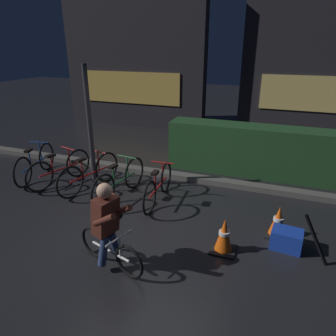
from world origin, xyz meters
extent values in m
plane|color=black|center=(0.00, 0.00, 0.00)|extent=(40.00, 40.00, 0.00)
cube|color=#56544F|center=(0.00, 2.20, 0.06)|extent=(12.00, 0.24, 0.12)
cube|color=#214723|center=(1.80, 3.10, 0.57)|extent=(4.80, 0.70, 1.14)
cube|color=#262328|center=(-3.34, 6.50, 2.43)|extent=(5.26, 0.50, 4.86)
cube|color=#E5B751|center=(-3.34, 6.23, 1.40)|extent=(3.68, 0.04, 1.10)
cube|color=#262328|center=(2.71, 7.20, 2.19)|extent=(4.66, 0.50, 4.38)
cube|color=#F2D172|center=(2.71, 6.93, 1.40)|extent=(3.26, 0.04, 1.10)
cylinder|color=#2D2D33|center=(-1.72, 1.20, 1.26)|extent=(0.10, 0.10, 2.52)
torus|color=black|center=(-3.30, 1.58, 0.34)|extent=(0.19, 0.67, 0.67)
torus|color=black|center=(-3.08, 0.60, 0.34)|extent=(0.19, 0.67, 0.67)
cylinder|color=#19479E|center=(-3.19, 1.09, 0.34)|extent=(0.26, 0.99, 0.04)
cylinder|color=#19479E|center=(-3.15, 0.92, 0.53)|extent=(0.03, 0.03, 0.38)
cube|color=black|center=(-3.15, 0.92, 0.72)|extent=(0.14, 0.22, 0.05)
cylinder|color=#19479E|center=(-3.25, 1.36, 0.55)|extent=(0.03, 0.03, 0.43)
cylinder|color=#19479E|center=(-3.25, 1.36, 0.76)|extent=(0.45, 0.13, 0.02)
torus|color=black|center=(-2.34, 1.50, 0.33)|extent=(0.21, 0.64, 0.65)
torus|color=black|center=(-2.60, 0.56, 0.33)|extent=(0.21, 0.64, 0.65)
cylinder|color=#B21919|center=(-2.47, 1.03, 0.33)|extent=(0.29, 0.95, 0.04)
cylinder|color=#B21919|center=(-2.52, 0.86, 0.51)|extent=(0.03, 0.03, 0.37)
cube|color=black|center=(-2.52, 0.86, 0.69)|extent=(0.15, 0.22, 0.05)
cylinder|color=#B21919|center=(-2.40, 1.29, 0.53)|extent=(0.03, 0.03, 0.41)
cylinder|color=#B21919|center=(-2.40, 1.29, 0.74)|extent=(0.45, 0.14, 0.02)
torus|color=black|center=(-1.59, 1.50, 0.34)|extent=(0.20, 0.66, 0.67)
torus|color=black|center=(-1.83, 0.53, 0.34)|extent=(0.20, 0.66, 0.67)
cylinder|color=#B21919|center=(-1.71, 1.02, 0.34)|extent=(0.27, 0.98, 0.04)
cylinder|color=#B21919|center=(-1.75, 0.85, 0.52)|extent=(0.03, 0.03, 0.38)
cube|color=black|center=(-1.75, 0.85, 0.71)|extent=(0.14, 0.22, 0.05)
cylinder|color=#B21919|center=(-1.64, 1.28, 0.55)|extent=(0.03, 0.03, 0.42)
cylinder|color=#B21919|center=(-1.64, 1.28, 0.76)|extent=(0.45, 0.13, 0.02)
torus|color=black|center=(-0.87, 1.41, 0.34)|extent=(0.14, 0.67, 0.68)
torus|color=black|center=(-1.00, 0.41, 0.34)|extent=(0.14, 0.67, 0.68)
cylinder|color=#236B38|center=(-0.94, 0.91, 0.34)|extent=(0.17, 1.01, 0.04)
cylinder|color=#236B38|center=(-0.96, 0.74, 0.53)|extent=(0.03, 0.03, 0.38)
cube|color=black|center=(-0.96, 0.74, 0.72)|extent=(0.13, 0.21, 0.05)
cylinder|color=#236B38|center=(-0.90, 1.19, 0.55)|extent=(0.03, 0.03, 0.43)
cylinder|color=#236B38|center=(-0.90, 1.19, 0.76)|extent=(0.46, 0.09, 0.02)
torus|color=black|center=(-0.17, 1.46, 0.32)|extent=(0.08, 0.64, 0.64)
torus|color=black|center=(-0.12, 0.51, 0.32)|extent=(0.08, 0.64, 0.64)
cylinder|color=#B21919|center=(-0.14, 0.99, 0.32)|extent=(0.09, 0.95, 0.04)
cylinder|color=#B21919|center=(-0.14, 0.82, 0.50)|extent=(0.03, 0.03, 0.36)
cube|color=black|center=(-0.14, 0.82, 0.68)|extent=(0.11, 0.21, 0.05)
cylinder|color=#B21919|center=(-0.16, 1.25, 0.52)|extent=(0.03, 0.03, 0.40)
cylinder|color=#B21919|center=(-0.16, 1.25, 0.72)|extent=(0.46, 0.05, 0.02)
cube|color=black|center=(1.34, -0.10, 0.01)|extent=(0.36, 0.36, 0.03)
cone|color=#EA560F|center=(1.34, -0.10, 0.28)|extent=(0.26, 0.26, 0.51)
cylinder|color=white|center=(1.34, -0.10, 0.31)|extent=(0.16, 0.16, 0.05)
cube|color=black|center=(2.06, 0.61, 0.01)|extent=(0.36, 0.36, 0.03)
cone|color=#EA560F|center=(2.06, 0.61, 0.27)|extent=(0.26, 0.26, 0.48)
cylinder|color=white|center=(2.06, 0.61, 0.29)|extent=(0.16, 0.16, 0.05)
cube|color=#193DB7|center=(2.20, 0.30, 0.15)|extent=(0.47, 0.36, 0.30)
torus|color=black|center=(0.30, -1.09, 0.24)|extent=(0.48, 0.18, 0.48)
torus|color=black|center=(-0.37, -0.89, 0.24)|extent=(0.48, 0.18, 0.48)
cylinder|color=silver|center=(-0.03, -0.99, 0.24)|extent=(0.68, 0.24, 0.04)
cylinder|color=silver|center=(-0.15, -0.95, 0.37)|extent=(0.03, 0.03, 0.26)
cube|color=black|center=(-0.15, -0.95, 0.51)|extent=(0.22, 0.15, 0.05)
cylinder|color=silver|center=(0.15, -1.04, 0.39)|extent=(0.03, 0.03, 0.30)
cylinder|color=silver|center=(0.15, -1.04, 0.54)|extent=(0.16, 0.45, 0.02)
cylinder|color=navy|center=(-0.02, -0.89, 0.30)|extent=(0.17, 0.23, 0.42)
cylinder|color=navy|center=(-0.08, -1.08, 0.30)|extent=(0.17, 0.23, 0.42)
cube|color=#512319|center=(-0.07, -0.98, 0.79)|extent=(0.34, 0.38, 0.54)
sphere|color=tan|center=(-0.05, -0.98, 1.15)|extent=(0.20, 0.20, 0.20)
cylinder|color=#512319|center=(0.10, -0.88, 0.84)|extent=(0.40, 0.19, 0.29)
cylinder|color=#512319|center=(0.02, -1.15, 0.84)|extent=(0.40, 0.19, 0.29)
ellipsoid|color=black|center=(-0.07, -0.77, 0.74)|extent=(0.35, 0.25, 0.24)
cylinder|color=black|center=(2.55, 0.05, 0.39)|extent=(0.43, 0.13, 0.78)
camera|label=1|loc=(1.93, -3.98, 2.85)|focal=33.25mm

